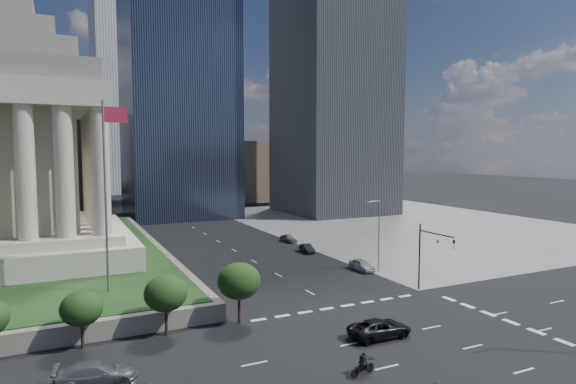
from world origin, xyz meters
TOP-DOWN VIEW (x-y plane):
  - ground at (0.00, 100.00)m, footprint 500.00×500.00m
  - sidewalk_ne at (46.00, 60.00)m, footprint 68.00×90.00m
  - flagpole at (-21.83, 24.00)m, footprint 2.52×0.24m
  - midrise_glass at (2.00, 95.00)m, footprint 26.00×26.00m
  - highrise_ne at (42.00, 85.00)m, footprint 26.00×28.00m
  - building_filler_ne at (32.00, 130.00)m, footprint 20.00×30.00m
  - building_filler_nw at (-30.00, 130.00)m, footprint 24.00×30.00m
  - traffic_signal_ne at (12.50, 13.70)m, footprint 0.30×5.74m
  - street_lamp_north at (13.33, 25.00)m, footprint 2.13×0.22m
  - pickup_truck at (-0.85, 5.19)m, footprint 2.80×5.89m
  - suv_grey at (-24.43, 6.64)m, footprint 3.06×5.96m
  - parked_sedan_near at (11.50, 26.11)m, footprint 1.93×4.67m
  - parked_sedan_mid at (10.29, 40.17)m, footprint 1.95×4.24m
  - parked_sedan_far at (11.50, 49.82)m, footprint 4.26×2.09m
  - motorcycle_trail at (-6.45, -0.27)m, footprint 2.38×1.07m

SIDE VIEW (x-z plane):
  - ground at x=0.00m, z-range 0.00..0.00m
  - sidewalk_ne at x=46.00m, z-range 0.00..0.03m
  - parked_sedan_mid at x=10.29m, z-range 0.00..1.35m
  - parked_sedan_far at x=11.50m, z-range 0.00..1.40m
  - parked_sedan_near at x=11.50m, z-range 0.00..1.58m
  - pickup_truck at x=-0.85m, z-range 0.00..1.62m
  - suv_grey at x=-24.43m, z-range 0.00..1.65m
  - motorcycle_trail at x=-6.45m, z-range 0.00..1.71m
  - traffic_signal_ne at x=12.50m, z-range 1.25..9.25m
  - street_lamp_north at x=13.33m, z-range 0.66..10.66m
  - building_filler_ne at x=32.00m, z-range 0.00..20.00m
  - flagpole at x=-21.83m, z-range 3.11..23.11m
  - building_filler_nw at x=-30.00m, z-range 0.00..28.00m
  - midrise_glass at x=2.00m, z-range 0.00..60.00m
  - highrise_ne at x=42.00m, z-range 0.00..100.00m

